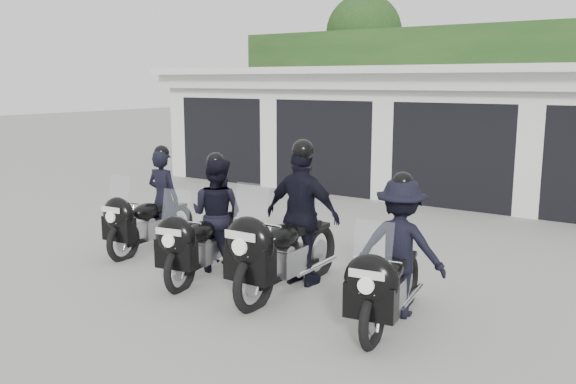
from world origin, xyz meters
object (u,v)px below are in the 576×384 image
Objects in this scene: police_bike_a at (152,208)px; police_bike_d at (396,257)px; police_bike_c at (295,225)px; police_bike_b at (210,222)px.

police_bike_d is at bearing -10.86° from police_bike_a.
police_bike_c is 1.16× the size of police_bike_d.
police_bike_b reaches higher than police_bike_a.
police_bike_a is 4.42m from police_bike_d.
police_bike_d is (2.80, -0.09, -0.00)m from police_bike_b.
police_bike_b reaches higher than police_bike_d.
police_bike_d is (1.52, -0.24, -0.11)m from police_bike_c.
police_bike_a is 2.89m from police_bike_c.
police_bike_d is (4.39, -0.50, 0.06)m from police_bike_a.
police_bike_d reaches higher than police_bike_a.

